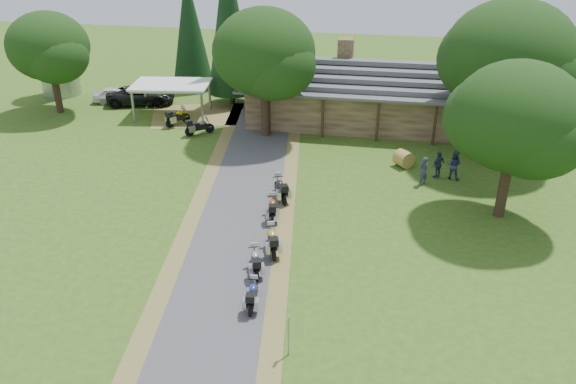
% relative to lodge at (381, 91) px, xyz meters
% --- Properties ---
extents(ground, '(120.00, 120.00, 0.00)m').
position_rel_lodge_xyz_m(ground, '(-6.00, -24.00, -2.45)').
color(ground, '#355718').
rests_on(ground, ground).
extents(driveway, '(51.95, 51.95, 0.00)m').
position_rel_lodge_xyz_m(driveway, '(-6.50, -20.00, -2.45)').
color(driveway, '#4B4B4D').
rests_on(driveway, ground).
extents(lodge, '(21.40, 9.40, 4.90)m').
position_rel_lodge_xyz_m(lodge, '(0.00, 0.00, 0.00)').
color(lodge, brown).
rests_on(lodge, ground).
extents(silo, '(3.72, 3.72, 6.74)m').
position_rel_lodge_xyz_m(silo, '(-28.95, 2.12, 0.92)').
color(silo, gray).
rests_on(silo, ground).
extents(carport, '(6.61, 4.88, 2.65)m').
position_rel_lodge_xyz_m(carport, '(-16.73, -1.61, -1.13)').
color(carport, white).
rests_on(carport, ground).
extents(car_white_sedan, '(3.10, 5.47, 1.72)m').
position_rel_lodge_xyz_m(car_white_sedan, '(-22.80, 0.65, -1.59)').
color(car_white_sedan, white).
rests_on(car_white_sedan, ground).
extents(car_dark_suv, '(4.13, 6.68, 2.38)m').
position_rel_lodge_xyz_m(car_dark_suv, '(-20.53, 0.64, -1.26)').
color(car_dark_suv, black).
rests_on(car_dark_suv, ground).
extents(motorcycle_row_a, '(0.75, 1.78, 1.18)m').
position_rel_lodge_xyz_m(motorcycle_row_a, '(-4.25, -24.80, -1.86)').
color(motorcycle_row_a, navy).
rests_on(motorcycle_row_a, ground).
extents(motorcycle_row_b, '(1.15, 1.91, 1.24)m').
position_rel_lodge_xyz_m(motorcycle_row_b, '(-4.72, -22.38, -1.83)').
color(motorcycle_row_b, '#939599').
rests_on(motorcycle_row_b, ground).
extents(motorcycle_row_c, '(1.24, 2.09, 1.36)m').
position_rel_lodge_xyz_m(motorcycle_row_c, '(-4.33, -20.51, -1.77)').
color(motorcycle_row_c, gold).
rests_on(motorcycle_row_c, ground).
extents(motorcycle_row_d, '(1.01, 1.98, 1.29)m').
position_rel_lodge_xyz_m(motorcycle_row_d, '(-5.04, -17.17, -1.80)').
color(motorcycle_row_d, '#B84D0B').
rests_on(motorcycle_row_d, ground).
extents(motorcycle_row_e, '(1.50, 2.13, 1.40)m').
position_rel_lodge_xyz_m(motorcycle_row_e, '(-5.06, -14.85, -1.75)').
color(motorcycle_row_e, black).
rests_on(motorcycle_row_e, ground).
extents(motorcycle_carport_a, '(1.59, 2.15, 1.42)m').
position_rel_lodge_xyz_m(motorcycle_carport_a, '(-15.49, -3.85, -1.74)').
color(motorcycle_carport_a, '#C2C300').
rests_on(motorcycle_carport_a, ground).
extents(motorcycle_carport_b, '(1.99, 1.80, 1.39)m').
position_rel_lodge_xyz_m(motorcycle_carport_b, '(-13.13, -5.57, -1.76)').
color(motorcycle_carport_b, slate).
rests_on(motorcycle_carport_b, ground).
extents(person_a, '(0.73, 0.73, 2.10)m').
position_rel_lodge_xyz_m(person_a, '(3.10, -11.30, -1.40)').
color(person_a, navy).
rests_on(person_a, ground).
extents(person_b, '(0.74, 0.62, 2.24)m').
position_rel_lodge_xyz_m(person_b, '(4.97, -10.18, -1.33)').
color(person_b, navy).
rests_on(person_b, ground).
extents(person_c, '(0.71, 0.72, 2.07)m').
position_rel_lodge_xyz_m(person_c, '(4.05, -10.14, -1.41)').
color(person_c, navy).
rests_on(person_c, ground).
extents(hay_bale, '(1.47, 1.46, 1.08)m').
position_rel_lodge_xyz_m(hay_bale, '(1.95, -8.78, -1.91)').
color(hay_bale, '#A47D3C').
rests_on(hay_bale, ground).
extents(sign_post, '(0.33, 0.05, 1.82)m').
position_rel_lodge_xyz_m(sign_post, '(-2.21, -27.49, -1.54)').
color(sign_post, gray).
rests_on(sign_post, ground).
extents(oak_lodge_left, '(7.27, 7.27, 10.05)m').
position_rel_lodge_xyz_m(oak_lodge_left, '(-8.22, -4.93, 2.57)').
color(oak_lodge_left, black).
rests_on(oak_lodge_left, ground).
extents(oak_lodge_right, '(8.39, 8.39, 10.98)m').
position_rel_lodge_xyz_m(oak_lodge_right, '(7.97, -5.73, 3.04)').
color(oak_lodge_right, black).
rests_on(oak_lodge_right, ground).
extents(oak_driveway, '(6.69, 6.69, 9.21)m').
position_rel_lodge_xyz_m(oak_driveway, '(7.15, -14.62, 2.16)').
color(oak_driveway, black).
rests_on(oak_driveway, ground).
extents(oak_silo, '(6.40, 6.40, 8.82)m').
position_rel_lodge_xyz_m(oak_silo, '(-26.36, -2.65, 1.96)').
color(oak_silo, black).
rests_on(oak_silo, ground).
extents(cedar_near, '(4.03, 4.03, 13.16)m').
position_rel_lodge_xyz_m(cedar_near, '(-12.79, 2.28, 4.13)').
color(cedar_near, black).
rests_on(cedar_near, ground).
extents(cedar_far, '(3.59, 3.59, 10.75)m').
position_rel_lodge_xyz_m(cedar_far, '(-17.60, 5.96, 2.93)').
color(cedar_far, black).
rests_on(cedar_far, ground).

